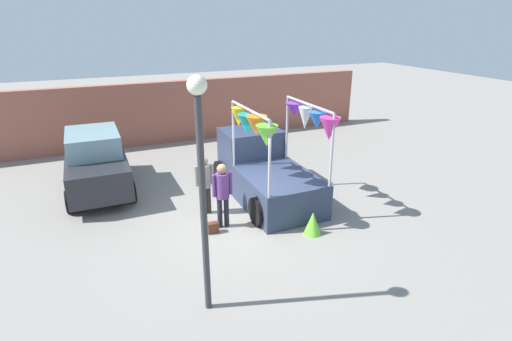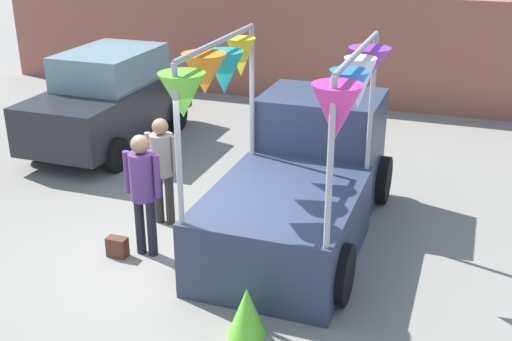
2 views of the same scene
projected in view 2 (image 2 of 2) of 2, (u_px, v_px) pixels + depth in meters
The scene contains 8 objects.
ground_plane at pixel (194, 257), 8.79m from camera, with size 60.00×60.00×0.00m, color gray.
vendor_truck at pixel (303, 172), 9.22m from camera, with size 2.49×4.15×2.94m.
parked_car at pixel (110, 98), 12.68m from camera, with size 1.88×4.00×1.88m.
person_customer at pixel (143, 184), 8.48m from camera, with size 0.53×0.34×1.73m.
person_vendor at pixel (162, 161), 9.37m from camera, with size 0.53×0.34×1.66m.
handbag at pixel (117, 247), 8.76m from camera, with size 0.28×0.16×0.28m, color #592D1E.
brick_boundary_wall at pixel (332, 50), 15.28m from camera, with size 18.00×0.36×2.60m, color #9E5947.
folded_kite_bundle_lime at pixel (247, 312), 7.08m from camera, with size 0.44×0.44×0.60m, color #66CC33.
Camera 2 is at (3.37, -6.96, 4.44)m, focal length 45.00 mm.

